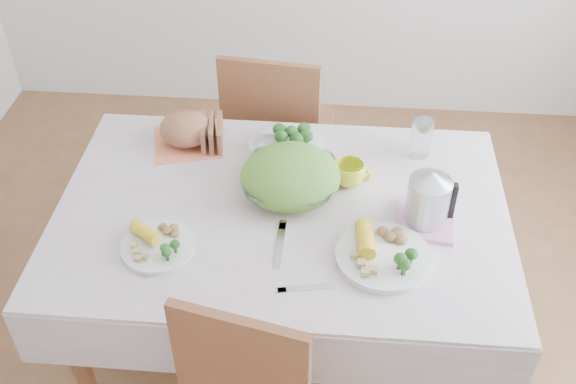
# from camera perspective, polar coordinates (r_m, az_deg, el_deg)

# --- Properties ---
(floor) EXTENTS (3.60, 3.60, 0.00)m
(floor) POSITION_cam_1_polar(r_m,az_deg,el_deg) (2.81, -0.45, -13.03)
(floor) COLOR brown
(floor) RESTS_ON ground
(dining_table) EXTENTS (1.40, 0.90, 0.75)m
(dining_table) POSITION_cam_1_polar(r_m,az_deg,el_deg) (2.51, -0.50, -7.98)
(dining_table) COLOR brown
(dining_table) RESTS_ON floor
(tablecloth) EXTENTS (1.50, 1.00, 0.01)m
(tablecloth) POSITION_cam_1_polar(r_m,az_deg,el_deg) (2.24, -0.55, -1.54)
(tablecloth) COLOR beige
(tablecloth) RESTS_ON dining_table
(chair_far) EXTENTS (0.48, 0.48, 0.96)m
(chair_far) POSITION_cam_1_polar(r_m,az_deg,el_deg) (3.06, -0.70, 4.74)
(chair_far) COLOR brown
(chair_far) RESTS_ON floor
(salad_bowl) EXTENTS (0.33, 0.33, 0.08)m
(salad_bowl) POSITION_cam_1_polar(r_m,az_deg,el_deg) (2.28, 0.21, 0.87)
(salad_bowl) COLOR white
(salad_bowl) RESTS_ON tablecloth
(dinner_plate_left) EXTENTS (0.32, 0.32, 0.02)m
(dinner_plate_left) POSITION_cam_1_polar(r_m,az_deg,el_deg) (2.13, -10.91, -4.55)
(dinner_plate_left) COLOR white
(dinner_plate_left) RESTS_ON tablecloth
(dinner_plate_right) EXTENTS (0.36, 0.36, 0.02)m
(dinner_plate_right) POSITION_cam_1_polar(r_m,az_deg,el_deg) (2.08, 8.04, -5.47)
(dinner_plate_right) COLOR white
(dinner_plate_right) RESTS_ON tablecloth
(broccoli_plate) EXTENTS (0.27, 0.27, 0.02)m
(broccoli_plate) POSITION_cam_1_polar(r_m,az_deg,el_deg) (2.49, 0.28, 3.97)
(broccoli_plate) COLOR beige
(broccoli_plate) RESTS_ON tablecloth
(napkin) EXTENTS (0.29, 0.29, 0.00)m
(napkin) POSITION_cam_1_polar(r_m,az_deg,el_deg) (2.55, -8.51, 4.22)
(napkin) COLOR #FB8256
(napkin) RESTS_ON tablecloth
(bread_loaf) EXTENTS (0.20, 0.19, 0.12)m
(bread_loaf) POSITION_cam_1_polar(r_m,az_deg,el_deg) (2.52, -8.63, 5.25)
(bread_loaf) COLOR brown
(bread_loaf) RESTS_ON napkin
(fruit_bowl) EXTENTS (0.15, 0.15, 0.04)m
(fruit_bowl) POSITION_cam_1_polar(r_m,az_deg,el_deg) (2.46, -1.80, 3.69)
(fruit_bowl) COLOR white
(fruit_bowl) RESTS_ON tablecloth
(yellow_mug) EXTENTS (0.13, 0.13, 0.09)m
(yellow_mug) POSITION_cam_1_polar(r_m,az_deg,el_deg) (2.32, 5.23, 1.56)
(yellow_mug) COLOR yellow
(yellow_mug) RESTS_ON tablecloth
(glass_tumbler) EXTENTS (0.08, 0.08, 0.15)m
(glass_tumbler) POSITION_cam_1_polar(r_m,az_deg,el_deg) (2.48, 11.15, 4.38)
(glass_tumbler) COLOR white
(glass_tumbler) RESTS_ON tablecloth
(pink_tray) EXTENTS (0.21, 0.21, 0.02)m
(pink_tray) POSITION_cam_1_polar(r_m,az_deg,el_deg) (2.23, 11.47, -2.35)
(pink_tray) COLOR pink
(pink_tray) RESTS_ON tablecloth
(electric_kettle) EXTENTS (0.17, 0.17, 0.19)m
(electric_kettle) POSITION_cam_1_polar(r_m,az_deg,el_deg) (2.16, 11.86, -0.15)
(electric_kettle) COLOR #B2B5BA
(electric_kettle) RESTS_ON pink_tray
(fork_right) EXTENTS (0.03, 0.20, 0.00)m
(fork_right) POSITION_cam_1_polar(r_m,az_deg,el_deg) (2.11, -0.70, -4.50)
(fork_right) COLOR silver
(fork_right) RESTS_ON tablecloth
(knife) EXTENTS (0.17, 0.05, 0.00)m
(knife) POSITION_cam_1_polar(r_m,az_deg,el_deg) (1.99, 1.51, -8.11)
(knife) COLOR silver
(knife) RESTS_ON tablecloth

